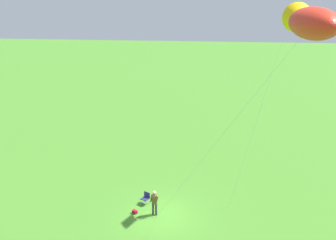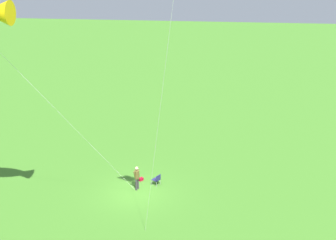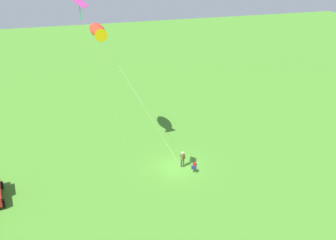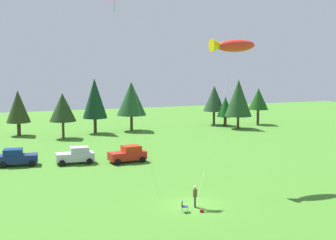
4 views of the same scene
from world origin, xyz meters
name	(u,v)px [view 3 (image 3 of 4)]	position (x,y,z in m)	size (l,w,h in m)	color
ground_plane	(178,167)	(0.00, 0.00, 0.00)	(160.00, 160.00, 0.00)	#417D25
person_kite_flyer	(183,158)	(-0.01, -0.49, 1.02)	(0.43, 0.60, 1.74)	#383338
folding_chair	(194,168)	(-1.30, -1.25, 0.49)	(0.65, 0.65, 0.82)	navy
backpack_on_grass	(195,164)	(-0.04, -1.81, 0.11)	(0.32, 0.22, 0.22)	#AE0E25
kite_large_fish	(98,31)	(6.76, 6.25, 12.94)	(9.29, 7.38, 13.62)	red
kite_diamond_rainbow	(82,9)	(-3.86, 8.59, 16.68)	(3.28, 5.03, 17.54)	#D93CA1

